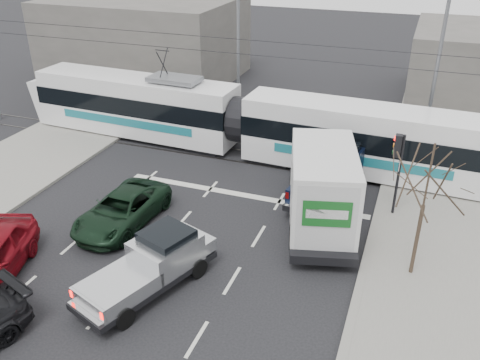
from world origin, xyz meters
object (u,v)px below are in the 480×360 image
(bare_tree, at_px, (428,182))
(street_lamp_near, at_px, (435,58))
(street_lamp_far, at_px, (235,35))
(green_car, at_px, (122,210))
(navy_pickup, at_px, (331,174))
(box_truck, at_px, (321,187))
(tram, at_px, (240,121))
(silver_pickup, at_px, (154,263))
(traffic_signal, at_px, (398,158))

(bare_tree, relative_size, street_lamp_near, 0.56)
(street_lamp_near, distance_m, street_lamp_far, 11.67)
(street_lamp_near, distance_m, green_car, 17.07)
(navy_pickup, height_order, green_car, navy_pickup)
(box_truck, xyz_separation_m, green_car, (-7.67, -2.84, -1.07))
(tram, height_order, navy_pickup, tram)
(street_lamp_far, distance_m, tram, 6.83)
(silver_pickup, relative_size, box_truck, 0.73)
(street_lamp_far, xyz_separation_m, box_truck, (7.93, -11.22, -3.36))
(street_lamp_near, relative_size, box_truck, 1.20)
(box_truck, bearing_deg, tram, 119.22)
(street_lamp_near, height_order, green_car, street_lamp_near)
(traffic_signal, relative_size, box_truck, 0.48)
(bare_tree, xyz_separation_m, street_lamp_far, (-11.79, 13.50, 1.32))
(bare_tree, height_order, street_lamp_near, street_lamp_near)
(box_truck, bearing_deg, street_lamp_near, 53.78)
(bare_tree, relative_size, box_truck, 0.67)
(street_lamp_near, height_order, navy_pickup, street_lamp_near)
(tram, distance_m, green_car, 8.88)
(traffic_signal, relative_size, silver_pickup, 0.66)
(silver_pickup, distance_m, box_truck, 7.47)
(bare_tree, height_order, green_car, bare_tree)
(bare_tree, height_order, tram, bare_tree)
(silver_pickup, xyz_separation_m, green_car, (-3.19, 3.09, -0.25))
(navy_pickup, bearing_deg, tram, 159.87)
(green_car, bearing_deg, traffic_signal, 26.13)
(traffic_signal, relative_size, navy_pickup, 0.64)
(bare_tree, bearing_deg, tram, 139.72)
(tram, bearing_deg, street_lamp_near, 23.56)
(bare_tree, distance_m, traffic_signal, 4.28)
(navy_pickup, bearing_deg, box_truck, -79.09)
(bare_tree, xyz_separation_m, tram, (-9.43, 8.00, -1.97))
(box_truck, height_order, green_car, box_truck)
(traffic_signal, distance_m, tram, 9.26)
(street_lamp_near, bearing_deg, box_truck, -111.14)
(tram, bearing_deg, box_truck, -43.09)
(street_lamp_far, relative_size, navy_pickup, 1.60)
(bare_tree, relative_size, traffic_signal, 1.39)
(traffic_signal, distance_m, street_lamp_near, 7.91)
(silver_pickup, distance_m, green_car, 4.45)
(bare_tree, xyz_separation_m, street_lamp_near, (-0.29, 11.50, 1.32))
(green_car, bearing_deg, silver_pickup, -41.62)
(traffic_signal, bearing_deg, navy_pickup, 163.12)
(street_lamp_near, bearing_deg, navy_pickup, -118.56)
(street_lamp_near, relative_size, street_lamp_far, 1.00)
(street_lamp_far, bearing_deg, green_car, -88.92)
(street_lamp_near, xyz_separation_m, box_truck, (-3.57, -9.22, -3.36))
(traffic_signal, height_order, street_lamp_far, street_lamp_far)
(box_truck, bearing_deg, navy_pickup, 76.22)
(tram, bearing_deg, street_lamp_far, 115.74)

